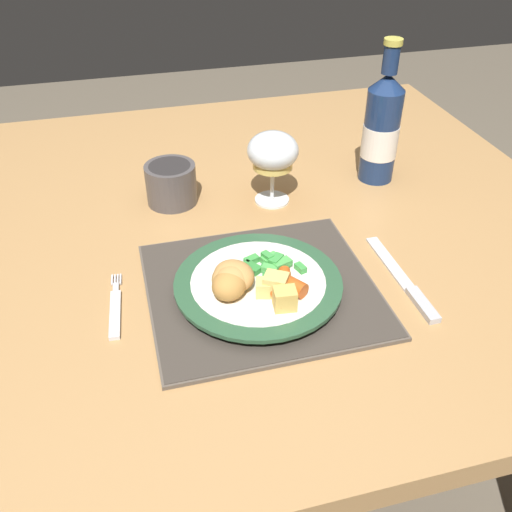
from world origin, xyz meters
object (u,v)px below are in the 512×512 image
at_px(fork, 115,309).
at_px(table_knife, 406,284).
at_px(drinking_cup, 171,183).
at_px(dining_table, 206,262).
at_px(wine_glass, 273,154).
at_px(dinner_plate, 258,285).
at_px(bottle, 381,129).

bearing_deg(fork, table_knife, -7.14).
bearing_deg(fork, drinking_cup, 66.65).
distance_m(dining_table, table_knife, 0.35).
relative_size(wine_glass, drinking_cup, 1.47).
bearing_deg(dining_table, wine_glass, 17.25).
xyz_separation_m(dinner_plate, wine_glass, (0.09, 0.24, 0.07)).
height_order(fork, drinking_cup, drinking_cup).
bearing_deg(dinner_plate, wine_glass, 69.67).
xyz_separation_m(fork, bottle, (0.50, 0.26, 0.10)).
relative_size(fork, drinking_cup, 1.54).
bearing_deg(wine_glass, drinking_cup, 166.13).
height_order(dinner_plate, table_knife, dinner_plate).
bearing_deg(wine_glass, dining_table, -162.75).
height_order(dining_table, dinner_plate, dinner_plate).
distance_m(fork, wine_glass, 0.37).
bearing_deg(bottle, wine_glass, -171.43).
height_order(dining_table, drinking_cup, drinking_cup).
xyz_separation_m(fork, wine_glass, (0.29, 0.23, 0.09)).
distance_m(dinner_plate, fork, 0.20).
distance_m(wine_glass, drinking_cup, 0.18).
bearing_deg(dining_table, fork, -129.97).
height_order(dining_table, wine_glass, wine_glass).
xyz_separation_m(dinner_plate, table_knife, (0.21, -0.03, -0.01)).
relative_size(dinner_plate, bottle, 0.92).
distance_m(table_knife, bottle, 0.34).
relative_size(dinner_plate, wine_glass, 1.82).
height_order(table_knife, bottle, bottle).
distance_m(dinner_plate, wine_glass, 0.27).
height_order(dining_table, bottle, bottle).
xyz_separation_m(table_knife, wine_glass, (-0.12, 0.28, 0.09)).
xyz_separation_m(dining_table, dinner_plate, (0.04, -0.20, 0.10)).
relative_size(dining_table, dinner_plate, 5.47).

